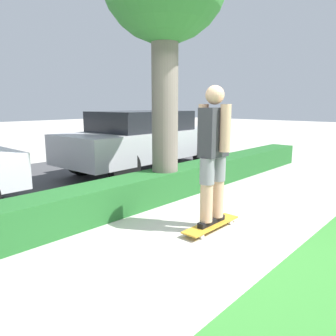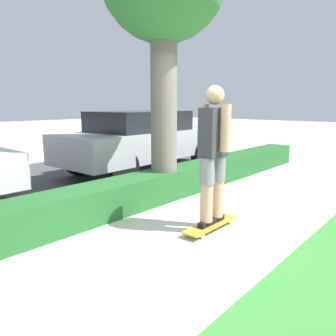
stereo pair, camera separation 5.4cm
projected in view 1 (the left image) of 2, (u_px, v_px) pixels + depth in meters
ground_plane at (193, 244)px, 3.97m from camera, size 60.00×60.00×0.00m
street_asphalt at (32, 186)px, 6.73m from camera, size 12.55×5.00×0.01m
hedge_row at (110, 199)px, 4.97m from camera, size 12.55×0.60×0.50m
skateboard at (211, 225)px, 4.40m from camera, size 1.00×0.24×0.08m
skater_person at (213, 152)px, 4.21m from camera, size 0.52×0.47×1.81m
parked_car_middle at (145, 139)px, 8.13m from camera, size 4.50×1.85×1.49m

